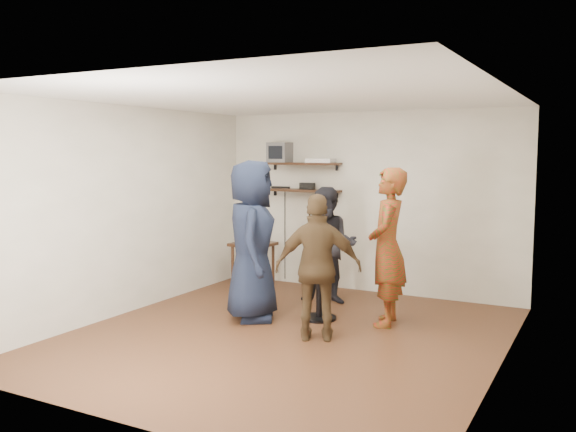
% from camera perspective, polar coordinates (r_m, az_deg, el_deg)
% --- Properties ---
extents(room, '(4.58, 5.08, 2.68)m').
position_cam_1_polar(room, '(6.59, -0.20, -0.29)').
color(room, '#3E2414').
rests_on(room, ground).
extents(shelf_upper, '(1.20, 0.25, 0.04)m').
position_cam_1_polar(shelf_upper, '(9.12, 1.33, 4.92)').
color(shelf_upper, black).
rests_on(shelf_upper, room).
extents(shelf_lower, '(1.20, 0.25, 0.04)m').
position_cam_1_polar(shelf_lower, '(9.14, 1.32, 2.41)').
color(shelf_lower, black).
rests_on(shelf_lower, room).
extents(crt_monitor, '(0.32, 0.30, 0.30)m').
position_cam_1_polar(crt_monitor, '(9.29, -0.74, 5.97)').
color(crt_monitor, '#59595B').
rests_on(crt_monitor, shelf_upper).
extents(dvd_deck, '(0.40, 0.24, 0.06)m').
position_cam_1_polar(dvd_deck, '(8.99, 3.08, 5.20)').
color(dvd_deck, silver).
rests_on(dvd_deck, shelf_upper).
extents(radio, '(0.22, 0.10, 0.10)m').
position_cam_1_polar(radio, '(9.09, 1.82, 2.82)').
color(radio, black).
rests_on(radio, shelf_lower).
extents(power_strip, '(0.30, 0.05, 0.03)m').
position_cam_1_polar(power_strip, '(9.36, -0.71, 2.70)').
color(power_strip, black).
rests_on(power_strip, shelf_lower).
extents(side_table, '(0.61, 0.61, 0.67)m').
position_cam_1_polar(side_table, '(9.19, -3.30, -3.19)').
color(side_table, black).
rests_on(side_table, room).
extents(vase_lilies, '(0.19, 0.20, 0.97)m').
position_cam_1_polar(vase_lilies, '(9.14, -3.32, -0.61)').
color(vase_lilies, silver).
rests_on(vase_lilies, side_table).
extents(drinks_table, '(0.55, 0.55, 1.00)m').
position_cam_1_polar(drinks_table, '(7.38, 2.94, -4.79)').
color(drinks_table, black).
rests_on(drinks_table, room).
extents(wine_glass_fl, '(0.07, 0.07, 0.21)m').
position_cam_1_polar(wine_glass_fl, '(7.29, 2.42, -0.95)').
color(wine_glass_fl, silver).
rests_on(wine_glass_fl, drinks_table).
extents(wine_glass_fr, '(0.06, 0.06, 0.19)m').
position_cam_1_polar(wine_glass_fr, '(7.26, 3.27, -1.08)').
color(wine_glass_fr, silver).
rests_on(wine_glass_fr, drinks_table).
extents(wine_glass_bl, '(0.07, 0.07, 0.22)m').
position_cam_1_polar(wine_glass_bl, '(7.36, 2.92, -0.79)').
color(wine_glass_bl, silver).
rests_on(wine_glass_bl, drinks_table).
extents(wine_glass_br, '(0.06, 0.06, 0.19)m').
position_cam_1_polar(wine_glass_br, '(7.30, 3.15, -1.05)').
color(wine_glass_br, silver).
rests_on(wine_glass_br, drinks_table).
extents(person_plaid, '(0.57, 0.75, 1.85)m').
position_cam_1_polar(person_plaid, '(7.19, 9.28, -2.87)').
color(person_plaid, red).
rests_on(person_plaid, room).
extents(person_dark, '(0.89, 0.78, 1.56)m').
position_cam_1_polar(person_dark, '(8.14, 3.84, -2.77)').
color(person_dark, black).
rests_on(person_dark, room).
extents(person_navy, '(0.98, 1.12, 1.93)m').
position_cam_1_polar(person_navy, '(7.33, -3.41, -2.31)').
color(person_navy, black).
rests_on(person_navy, room).
extents(person_brown, '(1.00, 0.73, 1.58)m').
position_cam_1_polar(person_brown, '(6.55, 2.85, -4.84)').
color(person_brown, '#48341F').
rests_on(person_brown, room).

